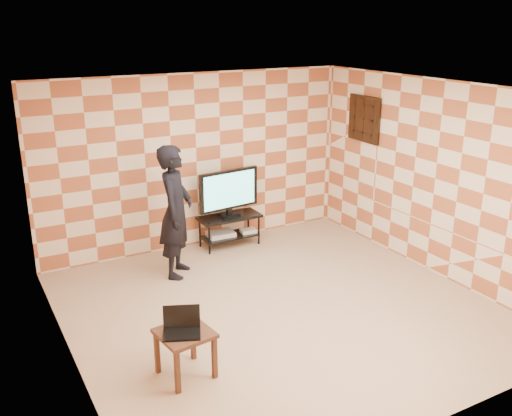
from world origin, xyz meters
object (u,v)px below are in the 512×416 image
object	(u,v)px
tv_stand	(229,224)
person	(176,212)
tv	(229,191)
side_table	(185,339)

from	to	relation	value
tv_stand	person	xyz separation A→B (m)	(-1.11, -0.60, 0.57)
tv_stand	tv	size ratio (longest dim) A/B	0.96
tv_stand	side_table	bearing A→B (deg)	-123.68
side_table	tv	bearing A→B (deg)	56.30
tv	person	distance (m)	1.26
tv_stand	tv	bearing A→B (deg)	-96.15
tv	side_table	xyz separation A→B (m)	(-1.94, -2.91, -0.50)
side_table	person	world-z (taller)	person
tv_stand	side_table	xyz separation A→B (m)	(-1.94, -2.91, 0.05)
tv	side_table	world-z (taller)	tv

